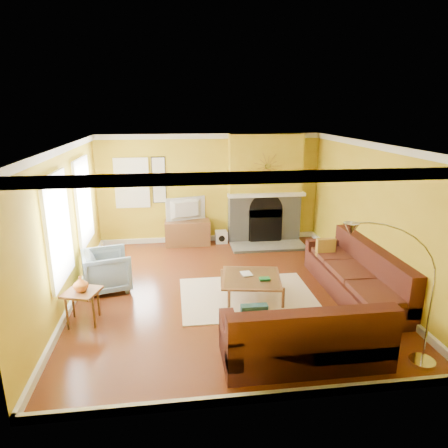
{
  "coord_description": "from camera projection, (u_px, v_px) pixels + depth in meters",
  "views": [
    {
      "loc": [
        -0.93,
        -6.77,
        3.3
      ],
      "look_at": [
        0.01,
        0.4,
        1.18
      ],
      "focal_mm": 32.0,
      "sensor_mm": 36.0,
      "label": 1
    }
  ],
  "objects": [
    {
      "name": "vase",
      "position": [
        81.0,
        284.0,
        6.19
      ],
      "size": [
        0.26,
        0.26,
        0.24
      ],
      "primitive_type": "imported",
      "rotation": [
        0.0,
        0.0,
        -0.12
      ],
      "color": "orange",
      "rests_on": "side_table"
    },
    {
      "name": "wall_front",
      "position": [
        265.0,
        298.0,
        4.24
      ],
      "size": [
        5.5,
        0.02,
        2.7
      ],
      "primitive_type": "cube",
      "color": "gold",
      "rests_on": "ground"
    },
    {
      "name": "coffee_table",
      "position": [
        251.0,
        287.0,
        7.15
      ],
      "size": [
        1.19,
        1.19,
        0.41
      ],
      "primitive_type": null,
      "rotation": [
        0.0,
        0.0,
        -0.17
      ],
      "color": "white",
      "rests_on": "floor"
    },
    {
      "name": "arc_lamp",
      "position": [
        392.0,
        298.0,
        5.0
      ],
      "size": [
        1.28,
        0.36,
        2.0
      ],
      "primitive_type": null,
      "color": "silver",
      "rests_on": "floor"
    },
    {
      "name": "rug",
      "position": [
        247.0,
        296.0,
        7.24
      ],
      "size": [
        2.4,
        1.8,
        0.02
      ],
      "primitive_type": "cube",
      "color": "beige",
      "rests_on": "floor"
    },
    {
      "name": "wall_back",
      "position": [
        210.0,
        189.0,
        9.97
      ],
      "size": [
        5.5,
        0.02,
        2.7
      ],
      "primitive_type": "cube",
      "color": "gold",
      "rests_on": "ground"
    },
    {
      "name": "ceiling",
      "position": [
        226.0,
        144.0,
        6.73
      ],
      "size": [
        5.5,
        6.0,
        0.02
      ],
      "primitive_type": "cube",
      "color": "white",
      "rests_on": "ground"
    },
    {
      "name": "subwoofer",
      "position": [
        221.0,
        237.0,
        10.12
      ],
      "size": [
        0.3,
        0.3,
        0.3
      ],
      "primitive_type": "cube",
      "color": "white",
      "rests_on": "floor"
    },
    {
      "name": "tv",
      "position": [
        187.0,
        209.0,
        9.78
      ],
      "size": [
        1.0,
        0.38,
        0.58
      ],
      "primitive_type": "imported",
      "rotation": [
        0.0,
        0.0,
        3.4
      ],
      "color": "black",
      "rests_on": "media_console"
    },
    {
      "name": "window_back",
      "position": [
        132.0,
        183.0,
        9.63
      ],
      "size": [
        0.82,
        0.06,
        1.22
      ],
      "primitive_type": "cube",
      "color": "white",
      "rests_on": "wall_back"
    },
    {
      "name": "hearth",
      "position": [
        268.0,
        246.0,
        9.79
      ],
      "size": [
        1.8,
        0.7,
        0.06
      ],
      "primitive_type": "cube",
      "color": "gray",
      "rests_on": "floor"
    },
    {
      "name": "window_left_far",
      "position": [
        57.0,
        229.0,
        6.16
      ],
      "size": [
        0.06,
        1.22,
        1.72
      ],
      "primitive_type": "cube",
      "color": "white",
      "rests_on": "wall_left"
    },
    {
      "name": "floor",
      "position": [
        226.0,
        291.0,
        7.49
      ],
      "size": [
        5.5,
        6.0,
        0.02
      ],
      "primitive_type": "cube",
      "color": "brown",
      "rests_on": "ground"
    },
    {
      "name": "wall_art",
      "position": [
        159.0,
        180.0,
        9.71
      ],
      "size": [
        0.34,
        0.04,
        1.14
      ],
      "primitive_type": "cube",
      "color": "white",
      "rests_on": "wall_back"
    },
    {
      "name": "window_left_near",
      "position": [
        83.0,
        201.0,
        7.96
      ],
      "size": [
        0.06,
        1.22,
        1.72
      ],
      "primitive_type": "cube",
      "color": "white",
      "rests_on": "wall_left"
    },
    {
      "name": "crown_molding",
      "position": [
        226.0,
        148.0,
        6.75
      ],
      "size": [
        5.5,
        6.0,
        0.12
      ],
      "primitive_type": null,
      "color": "white",
      "rests_on": "ceiling"
    },
    {
      "name": "wall_left",
      "position": [
        65.0,
        227.0,
        6.76
      ],
      "size": [
        0.02,
        6.0,
        2.7
      ],
      "primitive_type": "cube",
      "color": "gold",
      "rests_on": "ground"
    },
    {
      "name": "book",
      "position": [
        242.0,
        274.0,
        7.17
      ],
      "size": [
        0.21,
        0.27,
        0.02
      ],
      "primitive_type": "imported",
      "rotation": [
        0.0,
        0.0,
        0.12
      ],
      "color": "white",
      "rests_on": "coffee_table"
    },
    {
      "name": "armchair",
      "position": [
        107.0,
        270.0,
        7.44
      ],
      "size": [
        1.02,
        1.0,
        0.76
      ],
      "primitive_type": "imported",
      "rotation": [
        0.0,
        0.0,
        1.83
      ],
      "color": "gray",
      "rests_on": "floor"
    },
    {
      "name": "sectional_sofa",
      "position": [
        304.0,
        284.0,
        6.7
      ],
      "size": [
        3.1,
        3.7,
        0.9
      ],
      "primitive_type": null,
      "color": "#4B1E18",
      "rests_on": "floor"
    },
    {
      "name": "media_console",
      "position": [
        187.0,
        233.0,
        9.94
      ],
      "size": [
        1.11,
        0.5,
        0.61
      ],
      "primitive_type": "cube",
      "color": "brown",
      "rests_on": "floor"
    },
    {
      "name": "sunburst",
      "position": [
        268.0,
        166.0,
        9.55
      ],
      "size": [
        0.7,
        0.04,
        0.7
      ],
      "primitive_type": null,
      "color": "olive",
      "rests_on": "fireplace"
    },
    {
      "name": "baseboard",
      "position": [
        226.0,
        288.0,
        7.47
      ],
      "size": [
        5.5,
        6.0,
        0.12
      ],
      "primitive_type": null,
      "color": "white",
      "rests_on": "floor"
    },
    {
      "name": "fireplace",
      "position": [
        265.0,
        189.0,
        9.94
      ],
      "size": [
        1.8,
        0.4,
        2.7
      ],
      "primitive_type": null,
      "color": "gray",
      "rests_on": "floor"
    },
    {
      "name": "side_table",
      "position": [
        83.0,
        307.0,
        6.3
      ],
      "size": [
        0.63,
        0.63,
        0.55
      ],
      "primitive_type": null,
      "rotation": [
        0.0,
        0.0,
        -0.31
      ],
      "color": "brown",
      "rests_on": "floor"
    },
    {
      "name": "wall_right",
      "position": [
        372.0,
        216.0,
        7.45
      ],
      "size": [
        0.02,
        6.0,
        2.7
      ],
      "primitive_type": "cube",
      "color": "gold",
      "rests_on": "ground"
    },
    {
      "name": "mantel",
      "position": [
        267.0,
        195.0,
        9.74
      ],
      "size": [
        1.92,
        0.22,
        0.08
      ],
      "primitive_type": "cube",
      "color": "white",
      "rests_on": "fireplace"
    }
  ]
}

